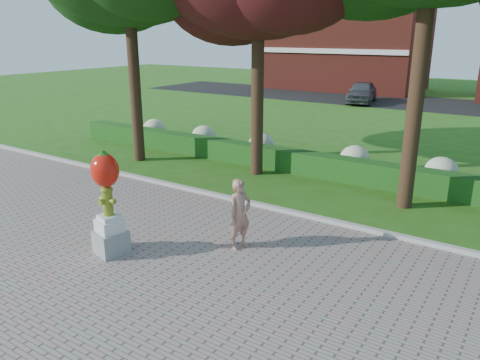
% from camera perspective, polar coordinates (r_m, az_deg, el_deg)
% --- Properties ---
extents(ground, '(100.00, 100.00, 0.00)m').
position_cam_1_polar(ground, '(11.65, -5.12, -7.83)').
color(ground, '#2C5A16').
rests_on(ground, ground).
extents(walkway, '(40.00, 14.00, 0.04)m').
position_cam_1_polar(walkway, '(9.28, -21.29, -16.09)').
color(walkway, gray).
rests_on(walkway, ground).
extents(curb, '(40.00, 0.18, 0.15)m').
position_cam_1_polar(curb, '(13.90, 2.58, -3.15)').
color(curb, '#ADADA5').
rests_on(curb, ground).
extents(lawn_hedge, '(24.00, 0.70, 0.80)m').
position_cam_1_polar(lawn_hedge, '(17.19, 9.49, 1.83)').
color(lawn_hedge, '#1B4313').
rests_on(lawn_hedge, ground).
extents(hydrangea_row, '(20.10, 1.10, 0.99)m').
position_cam_1_polar(hydrangea_row, '(17.84, 12.51, 2.73)').
color(hydrangea_row, '#B9C798').
rests_on(hydrangea_row, ground).
extents(street, '(50.00, 8.00, 0.02)m').
position_cam_1_polar(street, '(37.12, 23.13, 8.45)').
color(street, black).
rests_on(street, ground).
extents(building_left, '(14.00, 8.00, 7.00)m').
position_cam_1_polar(building_left, '(45.37, 12.39, 15.27)').
color(building_left, maroon).
rests_on(building_left, ground).
extents(hydrant_sculpture, '(0.81, 0.81, 2.47)m').
position_cam_1_polar(hydrant_sculpture, '(11.03, -15.85, -2.38)').
color(hydrant_sculpture, gray).
rests_on(hydrant_sculpture, walkway).
extents(woman, '(0.57, 0.71, 1.71)m').
position_cam_1_polar(woman, '(11.04, -0.01, -4.19)').
color(woman, '#AF7764').
rests_on(woman, walkway).
extents(parked_car, '(2.74, 4.88, 1.57)m').
position_cam_1_polar(parked_car, '(36.18, 14.62, 10.35)').
color(parked_car, '#46484F').
rests_on(parked_car, street).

